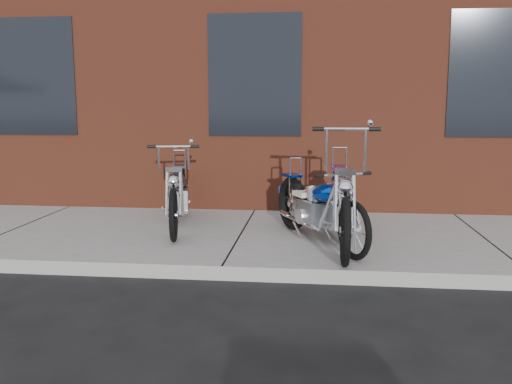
# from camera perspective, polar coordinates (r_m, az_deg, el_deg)

# --- Properties ---
(ground) EXTENTS (120.00, 120.00, 0.00)m
(ground) POSITION_cam_1_polar(r_m,az_deg,el_deg) (5.56, -3.61, -9.31)
(ground) COLOR black
(ground) RESTS_ON ground
(sidewalk) EXTENTS (22.00, 3.00, 0.15)m
(sidewalk) POSITION_cam_1_polar(r_m,az_deg,el_deg) (6.96, -1.51, -4.87)
(sidewalk) COLOR gray
(sidewalk) RESTS_ON ground
(building_brick) EXTENTS (22.00, 10.00, 8.00)m
(building_brick) POSITION_cam_1_polar(r_m,az_deg,el_deg) (13.42, 2.34, 18.68)
(building_brick) COLOR maroon
(building_brick) RESTS_ON ground
(chopper_purple) EXTENTS (0.60, 2.47, 1.38)m
(chopper_purple) POSITION_cam_1_polar(r_m,az_deg,el_deg) (6.38, 8.97, -1.47)
(chopper_purple) COLOR black
(chopper_purple) RESTS_ON sidewalk
(chopper_blue) EXTENTS (1.09, 1.98, 0.95)m
(chopper_blue) POSITION_cam_1_polar(r_m,az_deg,el_deg) (6.43, 6.50, -1.83)
(chopper_blue) COLOR black
(chopper_blue) RESTS_ON sidewalk
(chopper_third) EXTENTS (0.66, 2.21, 1.13)m
(chopper_third) POSITION_cam_1_polar(r_m,az_deg,el_deg) (7.29, -8.26, -0.49)
(chopper_third) COLOR black
(chopper_third) RESTS_ON sidewalk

